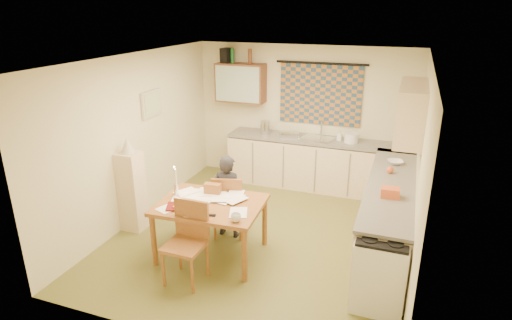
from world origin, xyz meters
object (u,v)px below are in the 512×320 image
at_px(counter_right, 388,214).
at_px(person, 228,196).
at_px(shelf_stand, 132,191).
at_px(counter_back, 319,164).
at_px(chair_far, 229,216).
at_px(stove, 379,271).
at_px(dining_table, 211,229).

bearing_deg(counter_right, person, -166.51).
bearing_deg(shelf_stand, counter_back, 47.24).
height_order(chair_far, person, person).
relative_size(counter_back, person, 2.71).
height_order(stove, dining_table, stove).
xyz_separation_m(counter_back, chair_far, (-0.84, -2.11, -0.16)).
relative_size(stove, person, 0.70).
bearing_deg(counter_right, dining_table, -153.69).
distance_m(counter_back, person, 2.30).
xyz_separation_m(stove, shelf_stand, (-3.54, 0.55, 0.17)).
distance_m(counter_back, stove, 3.24).
xyz_separation_m(counter_back, stove, (1.30, -2.97, -0.02)).
height_order(counter_right, chair_far, chair_far).
xyz_separation_m(chair_far, person, (-0.01, -0.01, 0.32)).
height_order(counter_back, shelf_stand, shelf_stand).
height_order(counter_back, stove, counter_back).
xyz_separation_m(stove, dining_table, (-2.15, 0.29, -0.05)).
bearing_deg(dining_table, counter_back, 69.19).
bearing_deg(counter_back, counter_right, -51.06).
xyz_separation_m(counter_back, counter_right, (1.30, -1.61, -0.00)).
xyz_separation_m(counter_back, shelf_stand, (-2.24, -2.42, 0.14)).
relative_size(counter_back, chair_far, 3.53).
relative_size(chair_far, person, 0.77).
relative_size(stove, shelf_stand, 0.72).
height_order(dining_table, chair_far, chair_far).
bearing_deg(dining_table, shelf_stand, 166.33).
bearing_deg(stove, counter_back, 113.68).
height_order(counter_right, shelf_stand, shelf_stand).
height_order(dining_table, shelf_stand, shelf_stand).
bearing_deg(chair_far, shelf_stand, -3.75).
xyz_separation_m(dining_table, chair_far, (0.01, 0.56, -0.09)).
bearing_deg(chair_far, stove, 142.15).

